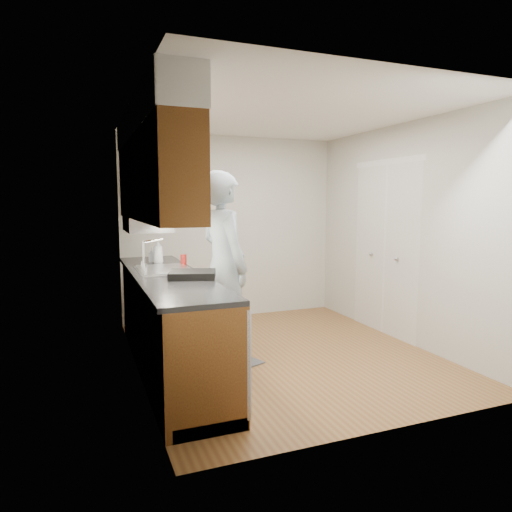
{
  "coord_description": "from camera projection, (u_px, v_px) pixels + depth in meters",
  "views": [
    {
      "loc": [
        -1.97,
        -4.27,
        1.62
      ],
      "look_at": [
        -0.21,
        0.25,
        1.03
      ],
      "focal_mm": 32.0,
      "sensor_mm": 36.0,
      "label": 1
    }
  ],
  "objects": [
    {
      "name": "wall_back",
      "position": [
        231.0,
        228.0,
        6.33
      ],
      "size": [
        3.0,
        0.02,
        2.5
      ],
      "primitive_type": "cube",
      "color": "beige",
      "rests_on": "floor"
    },
    {
      "name": "wall_left",
      "position": [
        135.0,
        242.0,
        4.17
      ],
      "size": [
        0.02,
        3.5,
        2.5
      ],
      "primitive_type": "cube",
      "color": "beige",
      "rests_on": "floor"
    },
    {
      "name": "floor",
      "position": [
        283.0,
        354.0,
        4.86
      ],
      "size": [
        3.5,
        3.5,
        0.0
      ],
      "primitive_type": "plane",
      "color": "brown",
      "rests_on": "ground"
    },
    {
      "name": "closet_door",
      "position": [
        385.0,
        250.0,
        5.55
      ],
      "size": [
        0.02,
        1.22,
        2.05
      ],
      "primitive_type": "cube",
      "color": "white",
      "rests_on": "wall_right"
    },
    {
      "name": "counter",
      "position": [
        170.0,
        320.0,
        4.37
      ],
      "size": [
        0.64,
        2.8,
        1.3
      ],
      "color": "brown",
      "rests_on": "floor"
    },
    {
      "name": "soap_bottle_b",
      "position": [
        152.0,
        254.0,
        5.11
      ],
      "size": [
        0.09,
        0.09,
        0.17
      ],
      "primitive_type": "imported",
      "rotation": [
        0.0,
        0.0,
        -0.18
      ],
      "color": "silver",
      "rests_on": "counter"
    },
    {
      "name": "upper_cabinets",
      "position": [
        151.0,
        165.0,
        4.19
      ],
      "size": [
        0.47,
        2.8,
        1.21
      ],
      "color": "brown",
      "rests_on": "wall_left"
    },
    {
      "name": "wall_right",
      "position": [
        402.0,
        233.0,
        5.25
      ],
      "size": [
        0.02,
        3.5,
        2.5
      ],
      "primitive_type": "cube",
      "color": "beige",
      "rests_on": "floor"
    },
    {
      "name": "soda_can",
      "position": [
        184.0,
        260.0,
        4.85
      ],
      "size": [
        0.08,
        0.08,
        0.12
      ],
      "primitive_type": "cylinder",
      "rotation": [
        0.0,
        0.0,
        -0.34
      ],
      "color": "red",
      "rests_on": "counter"
    },
    {
      "name": "ceiling",
      "position": [
        285.0,
        113.0,
        4.56
      ],
      "size": [
        3.5,
        3.5,
        0.0
      ],
      "primitive_type": "plane",
      "rotation": [
        3.14,
        0.0,
        0.0
      ],
      "color": "white",
      "rests_on": "wall_left"
    },
    {
      "name": "soap_bottle_a",
      "position": [
        158.0,
        251.0,
        4.94
      ],
      "size": [
        0.12,
        0.12,
        0.28
      ],
      "primitive_type": "imported",
      "rotation": [
        0.0,
        0.0,
        0.08
      ],
      "color": "silver",
      "rests_on": "counter"
    },
    {
      "name": "floor_mat",
      "position": [
        225.0,
        358.0,
        4.7
      ],
      "size": [
        0.69,
        0.86,
        0.01
      ],
      "primitive_type": "cube",
      "rotation": [
        0.0,
        0.0,
        0.38
      ],
      "color": "#565759",
      "rests_on": "floor"
    },
    {
      "name": "dish_rack",
      "position": [
        193.0,
        274.0,
        4.05
      ],
      "size": [
        0.48,
        0.44,
        0.06
      ],
      "primitive_type": "cube",
      "rotation": [
        0.0,
        0.0,
        -0.31
      ],
      "color": "black",
      "rests_on": "counter"
    },
    {
      "name": "person",
      "position": [
        224.0,
        254.0,
        4.57
      ],
      "size": [
        0.66,
        0.85,
        2.16
      ],
      "primitive_type": "imported",
      "rotation": [
        0.0,
        0.0,
        1.78
      ],
      "color": "#93A6B3",
      "rests_on": "floor_mat"
    }
  ]
}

